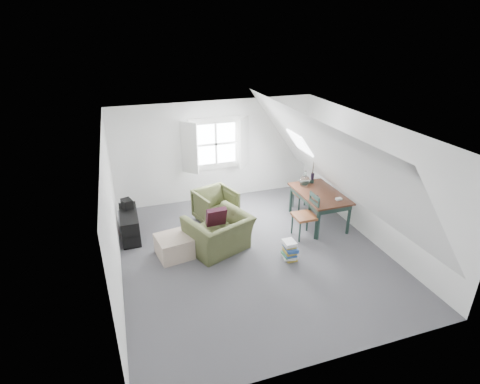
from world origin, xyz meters
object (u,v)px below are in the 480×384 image
object	(u,v)px
dining_chair_near	(306,215)
magazine_stack	(290,250)
armchair_near	(219,249)
dining_chair_far	(303,193)
dining_table	(319,197)
ottoman	(174,246)
armchair_far	(216,221)
media_shelf	(130,226)

from	to	relation	value
dining_chair_near	magazine_stack	distance (m)	1.01
armchair_near	magazine_stack	world-z (taller)	magazine_stack
dining_chair_near	dining_chair_far	bearing A→B (deg)	152.78
armchair_near	dining_table	world-z (taller)	dining_table
armchair_near	ottoman	bearing A→B (deg)	-26.00
armchair_far	dining_chair_near	distance (m)	2.10
armchair_far	media_shelf	bearing A→B (deg)	165.85
armchair_near	magazine_stack	xyz separation A→B (m)	(1.20, -0.75, 0.19)
armchair_far	dining_chair_far	distance (m)	2.19
dining_chair_near	media_shelf	xyz separation A→B (m)	(-3.53, 1.13, -0.25)
dining_chair_far	media_shelf	xyz separation A→B (m)	(-4.04, 0.01, -0.18)
dining_chair_near	media_shelf	distance (m)	3.71
dining_table	dining_chair_near	world-z (taller)	dining_chair_near
media_shelf	armchair_near	bearing A→B (deg)	-32.45
ottoman	magazine_stack	world-z (taller)	ottoman
dining_table	dining_chair_far	bearing A→B (deg)	97.48
dining_table	magazine_stack	world-z (taller)	dining_table
dining_table	dining_chair_near	xyz separation A→B (m)	(-0.55, -0.46, -0.14)
dining_table	media_shelf	xyz separation A→B (m)	(-4.08, 0.67, -0.39)
armchair_far	dining_chair_near	world-z (taller)	dining_chair_near
magazine_stack	dining_chair_far	bearing A→B (deg)	56.60
dining_table	media_shelf	distance (m)	4.15
ottoman	media_shelf	world-z (taller)	media_shelf
dining_chair_far	dining_chair_near	bearing A→B (deg)	61.59
armchair_near	armchair_far	size ratio (longest dim) A/B	1.36
armchair_near	armchair_far	distance (m)	1.19
armchair_near	dining_chair_far	world-z (taller)	dining_chair_far
media_shelf	magazine_stack	size ratio (longest dim) A/B	2.80
dining_table	dining_chair_near	size ratio (longest dim) A/B	1.55
armchair_near	media_shelf	distance (m)	1.98
dining_table	media_shelf	world-z (taller)	dining_table
armchair_near	dining_chair_far	bearing A→B (deg)	-178.07
magazine_stack	armchair_near	bearing A→B (deg)	148.22
armchair_far	dining_chair_far	world-z (taller)	dining_chair_far
media_shelf	armchair_far	bearing A→B (deg)	3.46
dining_chair_far	magazine_stack	bearing A→B (deg)	52.64
armchair_near	armchair_far	bearing A→B (deg)	-124.05
ottoman	dining_chair_near	world-z (taller)	dining_chair_near
dining_table	armchair_near	bearing A→B (deg)	-166.87
armchair_far	dining_table	xyz separation A→B (m)	(2.18, -0.77, 0.64)
dining_table	dining_chair_near	bearing A→B (deg)	-136.27
dining_chair_near	armchair_far	bearing A→B (deg)	-129.84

